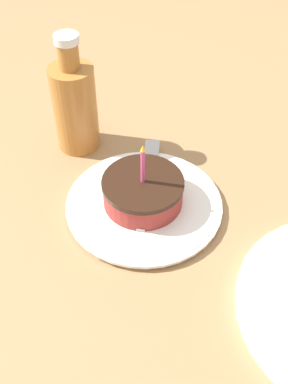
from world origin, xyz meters
TOP-DOWN VIEW (x-y plane):
  - ground_plane at (0.00, 0.00)m, footprint 2.40×2.40m
  - plate at (-0.02, 0.02)m, footprint 0.23×0.23m
  - cake_slice at (-0.01, 0.02)m, footprint 0.12×0.12m
  - fork at (0.02, -0.02)m, footprint 0.16×0.14m
  - bottle at (0.17, 0.02)m, footprint 0.07×0.07m

SIDE VIEW (x-z plane):
  - ground_plane at x=0.00m, z-range -0.04..0.00m
  - plate at x=-0.02m, z-range 0.00..0.01m
  - fork at x=0.02m, z-range 0.01..0.02m
  - cake_slice at x=-0.01m, z-range -0.02..0.09m
  - bottle at x=0.17m, z-range -0.02..0.18m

